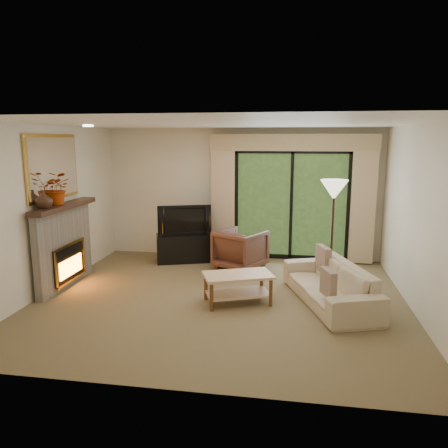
% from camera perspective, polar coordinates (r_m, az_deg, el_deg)
% --- Properties ---
extents(floor, '(5.50, 5.50, 0.00)m').
position_cam_1_polar(floor, '(6.72, -0.42, -9.73)').
color(floor, brown).
rests_on(floor, ground).
extents(ceiling, '(5.50, 5.50, 0.00)m').
position_cam_1_polar(ceiling, '(6.29, -0.45, 13.01)').
color(ceiling, white).
rests_on(ceiling, ground).
extents(wall_back, '(5.00, 0.00, 5.00)m').
position_cam_1_polar(wall_back, '(8.83, 2.31, 3.97)').
color(wall_back, beige).
rests_on(wall_back, ground).
extents(wall_front, '(5.00, 0.00, 5.00)m').
position_cam_1_polar(wall_front, '(4.00, -6.50, -4.76)').
color(wall_front, beige).
rests_on(wall_front, ground).
extents(wall_left, '(0.00, 5.00, 5.00)m').
position_cam_1_polar(wall_left, '(7.35, -22.07, 1.75)').
color(wall_left, beige).
rests_on(wall_left, ground).
extents(wall_right, '(0.00, 5.00, 5.00)m').
position_cam_1_polar(wall_right, '(6.51, 24.16, 0.49)').
color(wall_right, beige).
rests_on(wall_right, ground).
extents(fireplace, '(0.24, 1.70, 1.37)m').
position_cam_1_polar(fireplace, '(7.58, -20.18, -2.61)').
color(fireplace, gray).
rests_on(fireplace, floor).
extents(mirror, '(0.07, 1.45, 1.02)m').
position_cam_1_polar(mirror, '(7.44, -21.40, 6.94)').
color(mirror, gold).
rests_on(mirror, wall_left).
extents(sliding_door, '(2.26, 0.10, 2.16)m').
position_cam_1_polar(sliding_door, '(8.74, 8.78, 2.45)').
color(sliding_door, black).
rests_on(sliding_door, floor).
extents(curtain_left, '(0.45, 0.18, 2.35)m').
position_cam_1_polar(curtain_left, '(8.73, -0.11, 3.24)').
color(curtain_left, '#D0AF88').
rests_on(curtain_left, floor).
extents(curtain_right, '(0.45, 0.18, 2.35)m').
position_cam_1_polar(curtain_right, '(8.71, 17.71, 2.70)').
color(curtain_right, '#D0AF88').
rests_on(curtain_right, floor).
extents(cornice, '(3.20, 0.24, 0.32)m').
position_cam_1_polar(cornice, '(8.56, 9.02, 10.47)').
color(cornice, tan).
rests_on(cornice, wall_back).
extents(media_console, '(1.18, 0.82, 0.54)m').
position_cam_1_polar(media_console, '(8.68, -5.17, -3.11)').
color(media_console, black).
rests_on(media_console, floor).
extents(tv, '(1.02, 0.47, 0.60)m').
position_cam_1_polar(tv, '(8.56, -5.24, 0.59)').
color(tv, black).
rests_on(tv, media_console).
extents(armchair, '(1.08, 1.09, 0.74)m').
position_cam_1_polar(armchair, '(8.12, 2.17, -3.34)').
color(armchair, '#563124').
rests_on(armchair, floor).
extents(sofa, '(1.39, 2.16, 0.59)m').
position_cam_1_polar(sofa, '(6.65, 13.63, -7.61)').
color(sofa, '#C0AB8A').
rests_on(sofa, floor).
extents(pillow_near, '(0.21, 0.37, 0.36)m').
position_cam_1_polar(pillow_near, '(6.03, 13.47, -7.50)').
color(pillow_near, brown).
rests_on(pillow_near, sofa).
extents(pillow_far, '(0.23, 0.42, 0.41)m').
position_cam_1_polar(pillow_far, '(7.14, 12.82, -4.49)').
color(pillow_far, brown).
rests_on(pillow_far, sofa).
extents(coffee_table, '(1.12, 0.87, 0.45)m').
position_cam_1_polar(coffee_table, '(6.49, 1.82, -8.42)').
color(coffee_table, '#E7B685').
rests_on(coffee_table, floor).
extents(floor_lamp, '(0.59, 0.59, 1.72)m').
position_cam_1_polar(floor_lamp, '(7.63, 13.94, -0.82)').
color(floor_lamp, '#FFF8CF').
rests_on(floor_lamp, floor).
extents(vase, '(0.29, 0.29, 0.27)m').
position_cam_1_polar(vase, '(6.99, -22.51, 2.99)').
color(vase, '#392116').
rests_on(vase, fireplace).
extents(branches, '(0.52, 0.47, 0.51)m').
position_cam_1_polar(branches, '(7.31, -20.98, 4.37)').
color(branches, '#96340A').
rests_on(branches, fireplace).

